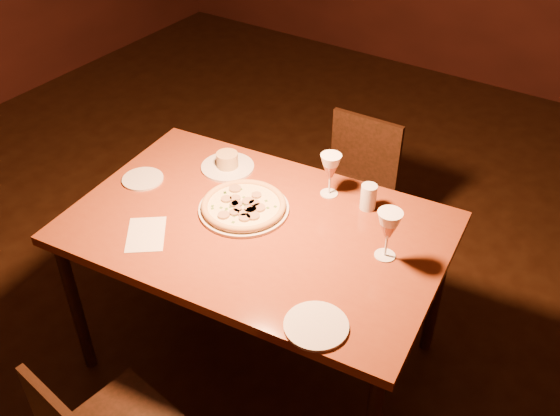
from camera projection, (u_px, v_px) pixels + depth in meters
The scene contains 12 objects.
floor at pixel (220, 355), 2.94m from camera, with size 7.00×7.00×0.00m, color black.
dining_table at pixel (257, 238), 2.51m from camera, with size 1.56×1.09×0.79m.
chair_far at pixel (353, 185), 3.26m from camera, with size 0.40×0.40×0.80m.
pizza_plate at pixel (244, 206), 2.52m from camera, with size 0.37×0.37×0.04m.
ramekin_saucer at pixel (227, 163), 2.77m from camera, with size 0.24×0.24×0.08m.
wine_glass_far at pixel (330, 175), 2.57m from camera, with size 0.09×0.09×0.19m, color #B66A4B, non-canonical shape.
wine_glass_right at pixel (388, 235), 2.25m from camera, with size 0.09×0.09×0.20m, color #B66A4B, non-canonical shape.
water_tumbler at pixel (368, 197), 2.52m from camera, with size 0.07×0.07×0.11m, color silver.
side_plate_left at pixel (143, 179), 2.71m from camera, with size 0.18×0.18×0.01m, color silver.
side_plate_near at pixel (316, 326), 2.03m from camera, with size 0.22×0.22×0.01m, color silver.
menu_card at pixel (146, 234), 2.41m from camera, with size 0.14×0.21×0.00m, color silver.
pendant_light at pixel (251, 28), 1.98m from camera, with size 0.12×0.12×0.12m, color #FE8A47.
Camera 1 is at (1.30, -1.44, 2.33)m, focal length 40.00 mm.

